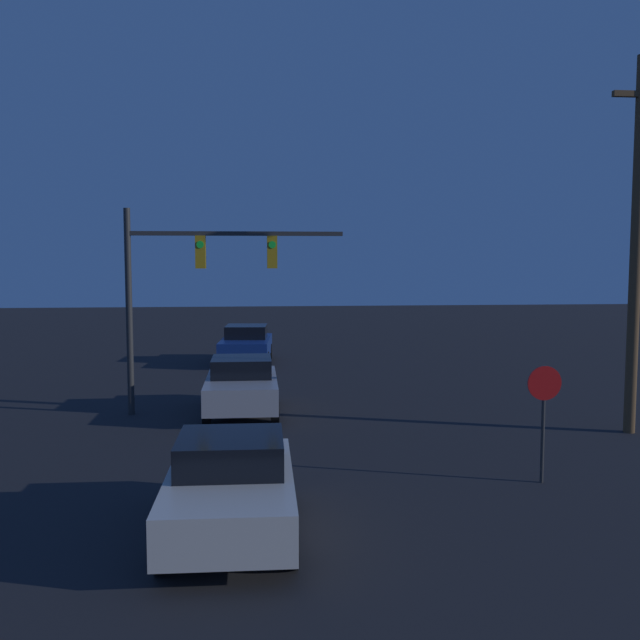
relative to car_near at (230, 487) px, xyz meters
The scene contains 6 objects.
car_near is the anchor object (origin of this frame).
car_mid 8.82m from the car_near, 89.77° to the left, with size 2.01×3.97×1.55m.
car_far 18.29m from the car_near, 89.78° to the left, with size 2.23×4.10×1.55m.
traffic_signal_mast 9.58m from the car_near, 98.84° to the left, with size 6.00×0.30×5.69m.
stop_sign 6.33m from the car_near, 19.25° to the left, with size 0.67×0.07×2.29m.
utility_pole 11.93m from the car_near, 30.50° to the left, with size 1.45×0.28×9.17m.
Camera 1 is at (-1.45, -2.98, 4.37)m, focal length 40.00 mm.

